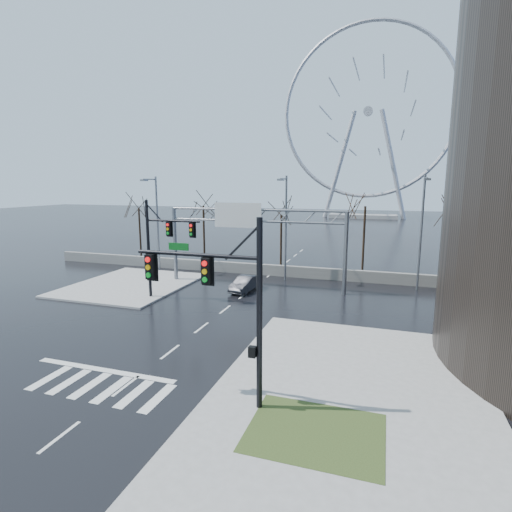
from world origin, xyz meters
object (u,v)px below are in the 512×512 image
at_px(signal_mast_near, 227,294).
at_px(sign_gantry, 250,230).
at_px(signal_mast_far, 160,240).
at_px(car, 245,284).
at_px(ferris_wheel, 368,119).

relative_size(signal_mast_near, sign_gantry, 0.49).
bearing_deg(signal_mast_far, car, 38.90).
height_order(signal_mast_near, ferris_wheel, ferris_wheel).
relative_size(sign_gantry, ferris_wheel, 0.32).
distance_m(ferris_wheel, car, 85.62).
xyz_separation_m(sign_gantry, car, (0.05, -1.53, -4.53)).
distance_m(signal_mast_near, ferris_wheel, 101.29).
bearing_deg(car, sign_gantry, 99.12).
xyz_separation_m(signal_mast_near, car, (-5.47, 17.47, -4.22)).
bearing_deg(signal_mast_near, signal_mast_far, 130.26).
distance_m(signal_mast_near, signal_mast_far, 17.03).
xyz_separation_m(signal_mast_far, car, (5.54, 4.47, -4.18)).
height_order(signal_mast_far, ferris_wheel, ferris_wheel).
bearing_deg(car, ferris_wheel, 93.56).
xyz_separation_m(signal_mast_far, ferris_wheel, (10.87, 86.04, 21.30)).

